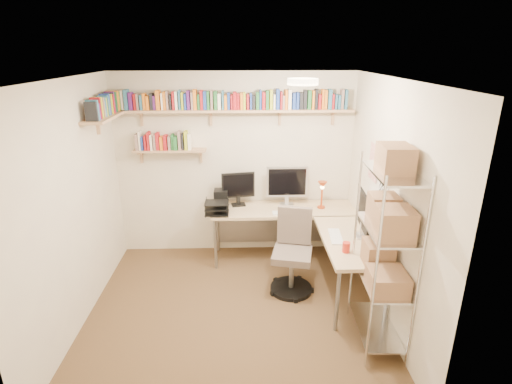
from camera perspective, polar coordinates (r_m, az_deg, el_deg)
ground at (r=4.66m, az=-3.11°, el=-16.51°), size 3.20×3.20×0.00m
room_shell at (r=3.95m, az=-3.45°, el=1.92°), size 3.24×3.04×2.52m
wall_shelves at (r=5.14m, az=-7.88°, el=11.45°), size 3.12×1.09×0.80m
corner_desk at (r=5.14m, az=4.75°, el=-3.43°), size 1.99×1.90×1.29m
office_chair at (r=4.83m, az=5.23°, el=-9.24°), size 0.54×0.55×1.01m
wire_rack at (r=3.85m, az=18.15°, el=-5.65°), size 0.43×0.82×1.99m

